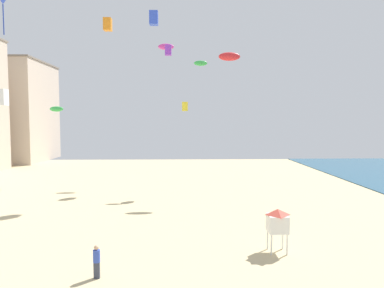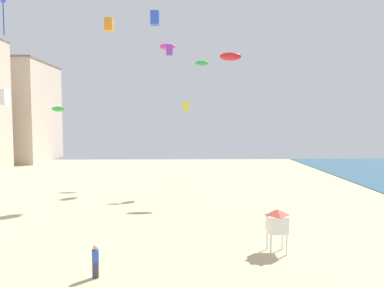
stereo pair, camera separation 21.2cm
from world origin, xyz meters
name	(u,v)px [view 2 (the right image)]	position (x,y,z in m)	size (l,w,h in m)	color
boardwalk_hotel_far	(6,112)	(-29.74, 59.13, 9.31)	(16.46, 14.79, 18.60)	#C6B29E
kite_flyer	(95,259)	(0.01, 9.25, 0.92)	(0.34, 0.34, 1.64)	#383D4C
lifeguard_stand	(277,221)	(9.67, 12.32, 1.84)	(1.10, 1.10, 2.55)	white
kite_white_box	(2,97)	(-7.98, 16.48, 9.20)	(0.70, 0.70, 1.09)	white
kite_orange_box	(109,25)	(-3.49, 29.23, 17.49)	(0.80, 0.80, 1.26)	orange
kite_purple_box	(170,50)	(2.49, 34.74, 16.02)	(0.76, 0.76, 1.20)	purple
kite_magenta_parafoil	(167,47)	(2.07, 38.22, 17.15)	(2.04, 0.57, 0.79)	#DB3D9E
kite_green_parafoil	(58,109)	(-11.24, 35.68, 9.04)	(1.65, 0.46, 0.64)	green
kite_red_parafoil_2	(230,56)	(8.98, 28.45, 14.16)	(2.22, 0.62, 0.86)	red
kite_blue_box	(155,18)	(1.20, 29.70, 18.30)	(0.88, 0.88, 1.39)	blue
kite_yellow_box	(186,106)	(4.44, 29.50, 9.12)	(0.61, 0.61, 0.95)	yellow
kite_green_parafoil_2	(202,63)	(6.20, 31.50, 13.97)	(1.49, 0.41, 0.58)	green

